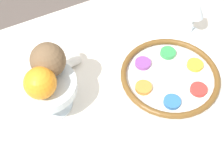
% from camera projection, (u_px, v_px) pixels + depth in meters
% --- Properties ---
extents(dining_table, '(1.54, 0.84, 0.78)m').
position_uv_depth(dining_table, '(92.00, 144.00, 1.34)').
color(dining_table, silver).
rests_on(dining_table, ground_plane).
extents(seder_plate, '(0.33, 0.33, 0.03)m').
position_uv_depth(seder_plate, '(170.00, 76.00, 1.05)').
color(seder_plate, silver).
rests_on(seder_plate, dining_table).
extents(wine_glass, '(0.07, 0.07, 0.15)m').
position_uv_depth(wine_glass, '(197.00, 10.00, 1.10)').
color(wine_glass, silver).
rests_on(wine_glass, dining_table).
extents(fruit_stand, '(0.18, 0.18, 0.12)m').
position_uv_depth(fruit_stand, '(47.00, 89.00, 0.93)').
color(fruit_stand, silver).
rests_on(fruit_stand, dining_table).
extents(orange_fruit, '(0.09, 0.09, 0.09)m').
position_uv_depth(orange_fruit, '(40.00, 83.00, 0.85)').
color(orange_fruit, orange).
rests_on(orange_fruit, fruit_stand).
extents(coconut, '(0.10, 0.10, 0.10)m').
position_uv_depth(coconut, '(48.00, 60.00, 0.89)').
color(coconut, brown).
rests_on(coconut, fruit_stand).
extents(napkin_roll, '(0.20, 0.07, 0.05)m').
position_uv_depth(napkin_roll, '(52.00, 69.00, 1.05)').
color(napkin_roll, white).
rests_on(napkin_roll, dining_table).
extents(spoon, '(0.17, 0.05, 0.01)m').
position_uv_depth(spoon, '(41.00, 66.00, 1.09)').
color(spoon, silver).
rests_on(spoon, dining_table).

